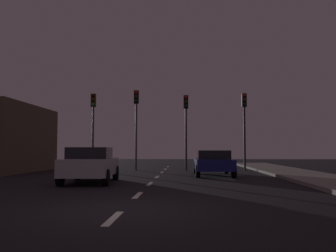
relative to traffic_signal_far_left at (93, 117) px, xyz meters
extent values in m
plane|color=black|center=(4.83, -9.03, -3.63)|extent=(80.00, 80.00, 0.00)
cube|color=gray|center=(12.33, -9.03, -3.55)|extent=(3.00, 40.00, 0.15)
cube|color=silver|center=(4.83, -17.23, -3.62)|extent=(0.16, 1.60, 0.01)
cube|color=silver|center=(4.83, -13.43, -3.62)|extent=(0.16, 1.60, 0.01)
cube|color=silver|center=(4.83, -9.63, -3.62)|extent=(0.16, 1.60, 0.01)
cube|color=silver|center=(4.83, -5.83, -3.62)|extent=(0.16, 1.60, 0.01)
cube|color=silver|center=(4.83, -2.03, -3.62)|extent=(0.16, 1.60, 0.01)
cube|color=silver|center=(4.83, 1.77, -3.62)|extent=(0.16, 1.60, 0.01)
cube|color=silver|center=(4.83, 5.57, -3.62)|extent=(0.16, 1.60, 0.01)
cylinder|color=#4C4C51|center=(0.00, 0.02, -1.03)|extent=(0.14, 0.14, 5.20)
cube|color=#382D0C|center=(0.00, 0.02, 1.12)|extent=(0.32, 0.24, 0.90)
sphere|color=#3F0C0C|center=(0.00, -0.14, 1.42)|extent=(0.20, 0.20, 0.20)
sphere|color=#3F2D0C|center=(0.00, -0.14, 1.12)|extent=(0.20, 0.20, 0.20)
sphere|color=#19D84C|center=(0.00, -0.14, 0.82)|extent=(0.20, 0.20, 0.20)
cylinder|color=#4C4C51|center=(2.95, 0.02, -0.92)|extent=(0.14, 0.14, 5.41)
cube|color=black|center=(2.95, 0.02, 1.34)|extent=(0.32, 0.24, 0.90)
sphere|color=red|center=(2.95, -0.14, 1.64)|extent=(0.20, 0.20, 0.20)
sphere|color=#3F2D0C|center=(2.95, -0.14, 1.34)|extent=(0.20, 0.20, 0.20)
sphere|color=#0C3319|center=(2.95, -0.14, 1.04)|extent=(0.20, 0.20, 0.20)
cylinder|color=#2D2D30|center=(6.31, 0.02, -1.10)|extent=(0.14, 0.14, 5.05)
cube|color=black|center=(6.31, 0.02, 0.98)|extent=(0.32, 0.24, 0.90)
sphere|color=red|center=(6.31, -0.14, 1.28)|extent=(0.20, 0.20, 0.20)
sphere|color=#3F2D0C|center=(6.31, -0.14, 0.98)|extent=(0.20, 0.20, 0.20)
sphere|color=#0C3319|center=(6.31, -0.14, 0.68)|extent=(0.20, 0.20, 0.20)
cylinder|color=#2D2D30|center=(10.21, 0.02, -1.05)|extent=(0.14, 0.14, 5.15)
cube|color=black|center=(10.21, 0.02, 1.07)|extent=(0.32, 0.24, 0.90)
sphere|color=red|center=(10.21, -0.14, 1.37)|extent=(0.20, 0.20, 0.20)
sphere|color=#3F2D0C|center=(10.21, -0.14, 1.07)|extent=(0.20, 0.20, 0.20)
sphere|color=#0C3319|center=(10.21, -0.14, 0.77)|extent=(0.20, 0.20, 0.20)
cube|color=navy|center=(7.76, -4.63, -3.02)|extent=(1.93, 4.40, 0.57)
cube|color=black|center=(7.76, -4.85, -2.51)|extent=(1.68, 1.99, 0.46)
cylinder|color=black|center=(6.86, -2.99, -3.31)|extent=(0.23, 0.64, 0.64)
cylinder|color=black|center=(8.63, -2.97, -3.31)|extent=(0.23, 0.64, 0.64)
cylinder|color=black|center=(6.89, -6.28, -3.31)|extent=(0.23, 0.64, 0.64)
cylinder|color=black|center=(8.66, -6.26, -3.31)|extent=(0.23, 0.64, 0.64)
cube|color=silver|center=(2.27, -9.22, -2.96)|extent=(2.12, 4.12, 0.70)
cube|color=black|center=(2.29, -9.42, -2.38)|extent=(1.75, 1.90, 0.47)
cylinder|color=black|center=(1.31, -7.82, -3.31)|extent=(0.26, 0.65, 0.64)
cylinder|color=black|center=(3.06, -7.71, -3.31)|extent=(0.26, 0.65, 0.64)
cylinder|color=black|center=(1.49, -10.73, -3.31)|extent=(0.26, 0.65, 0.64)
cylinder|color=black|center=(3.24, -10.62, -3.31)|extent=(0.26, 0.65, 0.64)
camera|label=1|loc=(6.29, -24.67, -2.25)|focal=39.40mm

